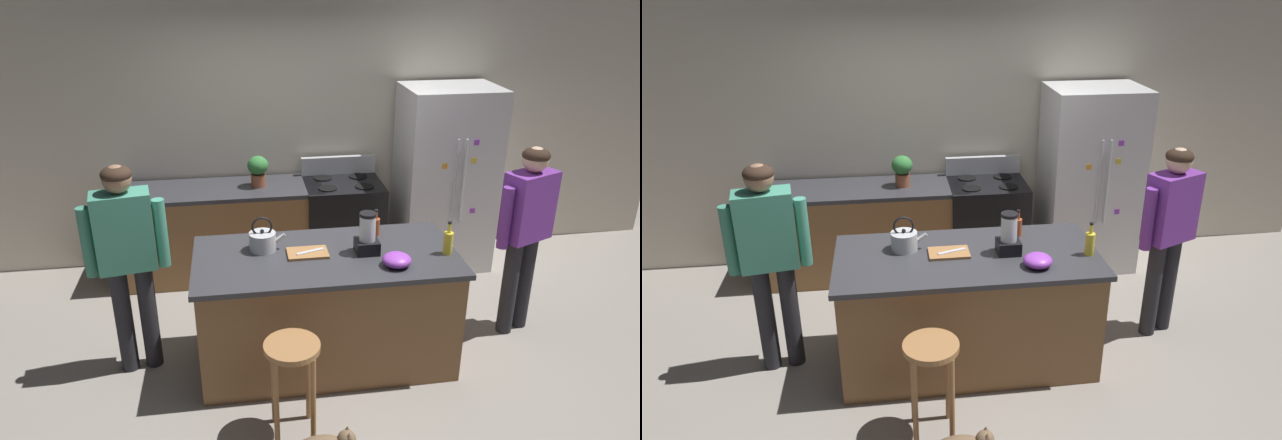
% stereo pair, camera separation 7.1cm
% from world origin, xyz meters
% --- Properties ---
extents(ground_plane, '(14.00, 14.00, 0.00)m').
position_xyz_m(ground_plane, '(0.00, 0.00, 0.00)').
color(ground_plane, gray).
extents(back_wall, '(8.00, 0.10, 2.70)m').
position_xyz_m(back_wall, '(0.00, 1.95, 1.35)').
color(back_wall, beige).
rests_on(back_wall, ground_plane).
extents(kitchen_island, '(1.95, 0.93, 0.92)m').
position_xyz_m(kitchen_island, '(0.00, 0.00, 0.46)').
color(kitchen_island, brown).
rests_on(kitchen_island, ground_plane).
extents(back_counter_run, '(2.00, 0.64, 0.92)m').
position_xyz_m(back_counter_run, '(-0.80, 1.55, 0.46)').
color(back_counter_run, brown).
rests_on(back_counter_run, ground_plane).
extents(refrigerator, '(0.90, 0.73, 1.83)m').
position_xyz_m(refrigerator, '(1.45, 1.50, 0.92)').
color(refrigerator, silver).
rests_on(refrigerator, ground_plane).
extents(stove_range, '(0.76, 0.65, 1.10)m').
position_xyz_m(stove_range, '(0.41, 1.52, 0.47)').
color(stove_range, black).
rests_on(stove_range, ground_plane).
extents(person_by_island_left, '(0.60, 0.28, 1.64)m').
position_xyz_m(person_by_island_left, '(-1.43, 0.11, 0.99)').
color(person_by_island_left, '#26262B').
rests_on(person_by_island_left, ground_plane).
extents(person_by_sink_right, '(0.58, 0.36, 1.61)m').
position_xyz_m(person_by_sink_right, '(1.65, 0.18, 0.98)').
color(person_by_sink_right, '#26262B').
rests_on(person_by_sink_right, ground_plane).
extents(bar_stool, '(0.36, 0.36, 0.70)m').
position_xyz_m(bar_stool, '(-0.34, -0.77, 0.54)').
color(bar_stool, '#9E6B3D').
rests_on(bar_stool, ground_plane).
extents(potted_plant, '(0.20, 0.20, 0.30)m').
position_xyz_m(potted_plant, '(-0.41, 1.55, 1.09)').
color(potted_plant, brown).
rests_on(potted_plant, back_counter_run).
extents(blender_appliance, '(0.17, 0.17, 0.32)m').
position_xyz_m(blender_appliance, '(0.30, -0.01, 1.05)').
color(blender_appliance, black).
rests_on(blender_appliance, kitchen_island).
extents(bottle_soda, '(0.07, 0.07, 0.26)m').
position_xyz_m(bottle_soda, '(0.89, -0.11, 1.01)').
color(bottle_soda, yellow).
rests_on(bottle_soda, kitchen_island).
extents(bottle_cooking_sauce, '(0.06, 0.06, 0.22)m').
position_xyz_m(bottle_cooking_sauce, '(0.44, 0.28, 0.99)').
color(bottle_cooking_sauce, '#B24C26').
rests_on(bottle_cooking_sauce, kitchen_island).
extents(mixing_bowl, '(0.21, 0.21, 0.09)m').
position_xyz_m(mixing_bowl, '(0.47, -0.25, 0.96)').
color(mixing_bowl, purple).
rests_on(mixing_bowl, kitchen_island).
extents(tea_kettle, '(0.28, 0.20, 0.27)m').
position_xyz_m(tea_kettle, '(-0.45, 0.15, 0.99)').
color(tea_kettle, '#B7BABF').
rests_on(tea_kettle, kitchen_island).
extents(cutting_board, '(0.30, 0.20, 0.02)m').
position_xyz_m(cutting_board, '(-0.13, 0.03, 0.93)').
color(cutting_board, '#9E6B3D').
rests_on(cutting_board, kitchen_island).
extents(chef_knife, '(0.22, 0.10, 0.01)m').
position_xyz_m(chef_knife, '(-0.11, 0.03, 0.94)').
color(chef_knife, '#B7BABF').
rests_on(chef_knife, cutting_board).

